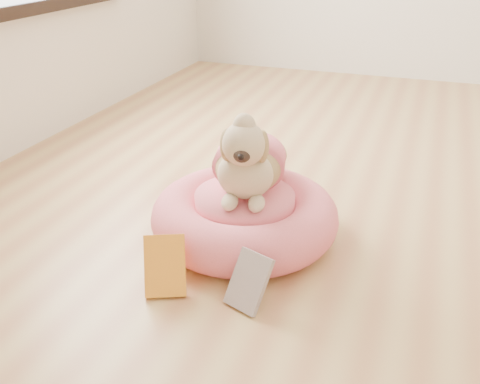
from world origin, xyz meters
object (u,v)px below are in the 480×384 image
(pet_bed, at_px, (245,216))
(book_yellow, at_px, (165,266))
(dog, at_px, (248,147))
(book_white, at_px, (249,281))

(pet_bed, distance_m, book_yellow, 0.41)
(pet_bed, bearing_deg, book_yellow, -107.38)
(pet_bed, xyz_separation_m, dog, (-0.00, 0.04, 0.26))
(dog, relative_size, book_white, 2.57)
(pet_bed, distance_m, dog, 0.26)
(pet_bed, bearing_deg, dog, 90.36)
(book_white, bearing_deg, book_yellow, -154.98)
(book_yellow, relative_size, book_white, 1.08)
(dog, relative_size, book_yellow, 2.37)
(pet_bed, height_order, book_yellow, book_yellow)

